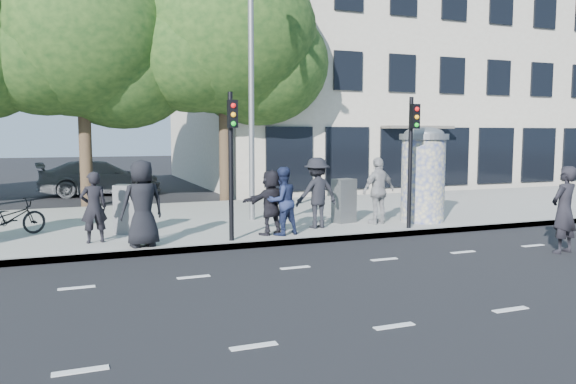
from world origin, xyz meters
name	(u,v)px	position (x,y,z in m)	size (l,w,h in m)	color
ground	(326,286)	(0.00, 0.00, 0.00)	(120.00, 120.00, 0.00)	black
sidewalk	(218,220)	(0.00, 7.50, 0.07)	(40.00, 8.00, 0.15)	gray
curb	(260,244)	(0.00, 3.55, 0.07)	(40.00, 0.10, 0.16)	slate
lane_dash_near	(394,326)	(0.00, -2.20, 0.00)	(32.00, 0.12, 0.01)	silver
lane_dash_far	(295,268)	(0.00, 1.40, 0.00)	(32.00, 0.12, 0.01)	silver
ad_column_right	(423,172)	(5.20, 4.70, 1.54)	(1.36, 1.36, 2.65)	beige
traffic_pole_near	(231,150)	(-0.60, 3.79, 2.23)	(0.22, 0.31, 3.40)	black
traffic_pole_far	(412,149)	(4.20, 3.79, 2.23)	(0.22, 0.31, 3.40)	black
street_lamp	(252,55)	(0.80, 6.63, 4.79)	(0.25, 0.93, 8.00)	slate
tree_near_left	(81,34)	(-3.50, 12.70, 6.06)	(6.80, 6.80, 8.97)	#38281C
tree_center	(224,34)	(1.50, 12.30, 6.31)	(7.00, 7.00, 9.30)	#38281C
building	(369,74)	(12.00, 19.99, 5.99)	(20.30, 15.85, 12.00)	#B1A694
ped_a	(142,203)	(-2.60, 3.85, 1.10)	(0.93, 0.61, 1.90)	black
ped_b	(94,207)	(-3.57, 4.71, 0.96)	(0.59, 0.39, 1.62)	black
ped_c	(282,201)	(0.74, 4.09, 0.98)	(0.81, 0.63, 1.66)	#1C2546
ped_d	(317,193)	(1.96, 4.74, 1.07)	(1.19, 0.69, 1.85)	black
ped_e	(379,191)	(3.81, 4.75, 1.06)	(1.07, 0.61, 1.83)	gray
ped_f	(271,202)	(0.51, 4.25, 0.95)	(1.48, 0.53, 1.59)	black
man_road	(564,210)	(6.00, 0.57, 0.96)	(0.70, 0.46, 1.91)	black
bicycle	(11,218)	(-5.41, 6.24, 0.59)	(1.68, 0.59, 0.88)	black
cabinet_left	(128,209)	(-2.75, 5.64, 0.76)	(0.58, 0.42, 1.21)	slate
cabinet_right	(344,201)	(3.03, 5.29, 0.76)	(0.58, 0.42, 1.21)	#5C5F60
car_right	(100,178)	(-2.85, 16.72, 0.73)	(5.06, 2.06, 1.47)	slate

